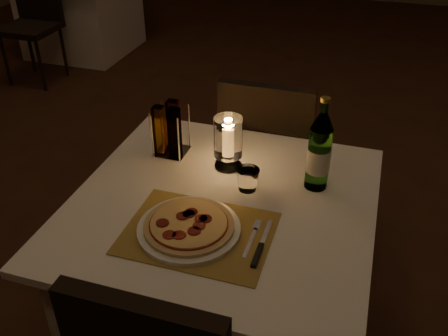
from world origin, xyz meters
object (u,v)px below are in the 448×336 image
(main_table, at_px, (222,279))
(plate, at_px, (189,229))
(tumbler, at_px, (248,179))
(pizza, at_px, (189,225))
(hurricane_candle, at_px, (228,139))
(chair_far, at_px, (268,146))
(neighbor_table_left, at_px, (82,13))
(water_bottle, at_px, (319,153))

(main_table, distance_m, plate, 0.42)
(main_table, bearing_deg, tumbler, 55.88)
(pizza, xyz_separation_m, hurricane_candle, (0.01, 0.39, 0.09))
(chair_far, distance_m, plate, 0.92)
(pizza, relative_size, neighbor_table_left, 0.28)
(pizza, bearing_deg, neighbor_table_left, 126.53)
(plate, distance_m, water_bottle, 0.51)
(main_table, height_order, hurricane_candle, hurricane_candle)
(tumbler, relative_size, hurricane_candle, 0.40)
(main_table, distance_m, water_bottle, 0.60)
(pizza, height_order, hurricane_candle, hurricane_candle)
(tumbler, bearing_deg, hurricane_candle, 132.06)
(tumbler, bearing_deg, main_table, -124.12)
(main_table, distance_m, pizza, 0.44)
(main_table, distance_m, chair_far, 0.74)
(plate, xyz_separation_m, tumbler, (0.11, 0.27, 0.03))
(tumbler, height_order, neighbor_table_left, tumbler)
(pizza, distance_m, neighbor_table_left, 3.90)
(main_table, xyz_separation_m, pizza, (-0.05, -0.18, 0.39))
(main_table, bearing_deg, neighbor_table_left, 128.77)
(main_table, height_order, neighbor_table_left, same)
(water_bottle, bearing_deg, neighbor_table_left, 133.81)
(main_table, xyz_separation_m, tumbler, (0.06, 0.09, 0.41))
(tumbler, bearing_deg, pizza, -112.44)
(neighbor_table_left, bearing_deg, water_bottle, -46.19)
(water_bottle, distance_m, hurricane_candle, 0.33)
(pizza, height_order, water_bottle, water_bottle)
(water_bottle, relative_size, neighbor_table_left, 0.34)
(chair_far, xyz_separation_m, neighbor_table_left, (-2.36, 2.23, -0.18))
(chair_far, relative_size, tumbler, 11.12)
(pizza, bearing_deg, hurricane_candle, 89.19)
(chair_far, xyz_separation_m, pizza, (-0.05, -0.89, 0.22))
(hurricane_candle, bearing_deg, neighbor_table_left, 130.32)
(water_bottle, xyz_separation_m, neighbor_table_left, (-2.65, 2.76, -0.50))
(chair_far, xyz_separation_m, water_bottle, (0.28, -0.53, 0.33))
(chair_far, xyz_separation_m, hurricane_candle, (-0.04, -0.50, 0.31))
(tumbler, relative_size, neighbor_table_left, 0.08)
(tumbler, xyz_separation_m, water_bottle, (0.22, 0.09, 0.10))
(chair_far, bearing_deg, main_table, -90.00)
(chair_far, distance_m, neighbor_table_left, 3.25)
(chair_far, height_order, neighbor_table_left, chair_far)
(plate, distance_m, neighbor_table_left, 3.90)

